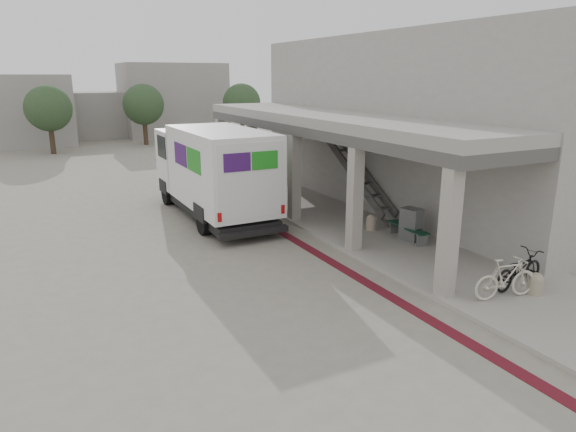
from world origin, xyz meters
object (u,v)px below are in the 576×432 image
fedex_truck (212,170)px  bench (408,230)px  bicycle_black (519,270)px  bicycle_cream (506,278)px  utility_cabinet (411,224)px

fedex_truck → bench: 7.88m
fedex_truck → bench: bearing=-53.4°
fedex_truck → bench: (4.64, -6.21, -1.44)m
bicycle_black → bicycle_cream: bicycle_cream is taller
utility_cabinet → bicycle_black: utility_cabinet is taller
fedex_truck → utility_cabinet: bearing=-53.4°
utility_cabinet → bicycle_black: (-0.18, -4.39, -0.05)m
fedex_truck → bicycle_cream: bearing=-71.9°
fedex_truck → bicycle_black: fedex_truck is taller
bench → bicycle_cream: bearing=-96.9°
bench → utility_cabinet: 0.24m
bicycle_black → bicycle_cream: (-0.87, -0.33, 0.04)m
fedex_truck → bicycle_black: (4.52, -10.66, -1.27)m
fedex_truck → bicycle_cream: (3.64, -10.99, -1.23)m
utility_cabinet → bicycle_cream: size_ratio=0.61×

